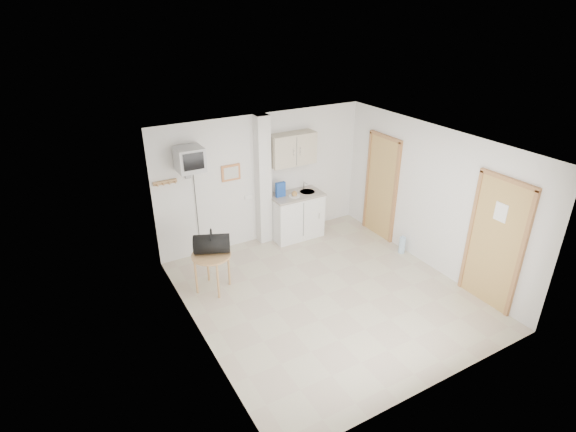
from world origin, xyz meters
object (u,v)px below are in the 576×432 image
water_bottle (402,245)px  duffel_bag (212,244)px  crt_television (190,160)px  round_table (212,259)px

water_bottle → duffel_bag: bearing=168.9°
duffel_bag → crt_television: bearing=109.9°
crt_television → duffel_bag: 1.45m
water_bottle → round_table: bearing=169.8°
round_table → water_bottle: (3.52, -0.63, -0.41)m
crt_television → round_table: 1.68m
round_table → duffel_bag: duffel_bag is taller
duffel_bag → water_bottle: bearing=12.1°
crt_television → round_table: size_ratio=3.28×
crt_television → duffel_bag: (-0.05, -0.92, -1.12)m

